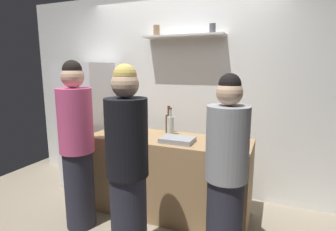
% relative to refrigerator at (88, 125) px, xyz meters
% --- Properties ---
extents(back_wall_assembly, '(4.80, 0.32, 2.60)m').
position_rel_refrigerator_xyz_m(back_wall_assembly, '(1.24, 0.40, 0.45)').
color(back_wall_assembly, white).
rests_on(back_wall_assembly, ground).
extents(refrigerator, '(0.60, 0.60, 1.70)m').
position_rel_refrigerator_xyz_m(refrigerator, '(0.00, 0.00, 0.00)').
color(refrigerator, white).
rests_on(refrigerator, ground).
extents(counter, '(1.79, 0.63, 0.88)m').
position_rel_refrigerator_xyz_m(counter, '(1.35, -0.31, -0.41)').
color(counter, '#9E7A51').
rests_on(counter, ground).
extents(baking_pan, '(0.34, 0.24, 0.05)m').
position_rel_refrigerator_xyz_m(baking_pan, '(1.50, -0.44, 0.05)').
color(baking_pan, gray).
rests_on(baking_pan, counter).
extents(utensil_holder, '(0.10, 0.10, 0.22)m').
position_rel_refrigerator_xyz_m(utensil_holder, '(0.76, -0.22, 0.08)').
color(utensil_holder, '#B2B2B7').
rests_on(utensil_holder, counter).
extents(wine_bottle_amber_glass, '(0.08, 0.08, 0.32)m').
position_rel_refrigerator_xyz_m(wine_bottle_amber_glass, '(1.26, -0.09, 0.15)').
color(wine_bottle_amber_glass, '#472814').
rests_on(wine_bottle_amber_glass, counter).
extents(wine_bottle_green_glass, '(0.08, 0.08, 0.34)m').
position_rel_refrigerator_xyz_m(wine_bottle_green_glass, '(0.67, -0.44, 0.16)').
color(wine_bottle_green_glass, '#19471E').
rests_on(wine_bottle_green_glass, counter).
extents(wine_bottle_pale_glass, '(0.08, 0.08, 0.32)m').
position_rel_refrigerator_xyz_m(wine_bottle_pale_glass, '(1.33, -0.20, 0.15)').
color(wine_bottle_pale_glass, '#B2BFB2').
rests_on(wine_bottle_pale_glass, counter).
extents(water_bottle_plastic, '(0.08, 0.08, 0.23)m').
position_rel_refrigerator_xyz_m(water_bottle_plastic, '(2.10, -0.12, 0.13)').
color(water_bottle_plastic, silver).
rests_on(water_bottle_plastic, counter).
extents(person_blonde, '(0.34, 0.34, 1.68)m').
position_rel_refrigerator_xyz_m(person_blonde, '(1.35, -1.18, -0.02)').
color(person_blonde, '#262633').
rests_on(person_blonde, ground).
extents(person_pink_top, '(0.34, 0.34, 1.72)m').
position_rel_refrigerator_xyz_m(person_pink_top, '(0.60, -0.90, 0.00)').
color(person_pink_top, '#262633').
rests_on(person_pink_top, ground).
extents(person_grey_hoodie, '(0.34, 0.34, 1.61)m').
position_rel_refrigerator_xyz_m(person_grey_hoodie, '(2.09, -0.88, -0.06)').
color(person_grey_hoodie, '#262633').
rests_on(person_grey_hoodie, ground).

